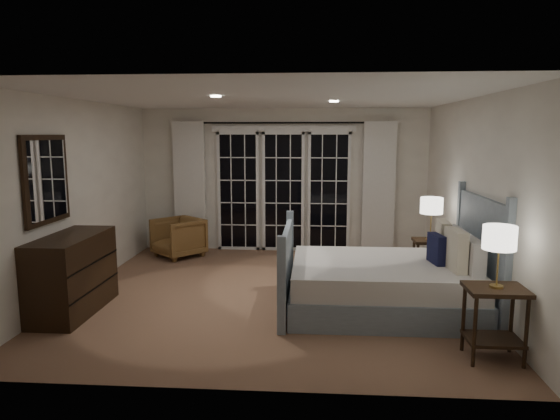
# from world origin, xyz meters

# --- Properties ---
(floor) EXTENTS (5.00, 5.00, 0.00)m
(floor) POSITION_xyz_m (0.00, 0.00, 0.00)
(floor) COLOR #896249
(floor) RESTS_ON ground
(ceiling) EXTENTS (5.00, 5.00, 0.00)m
(ceiling) POSITION_xyz_m (0.00, 0.00, 2.50)
(ceiling) COLOR white
(ceiling) RESTS_ON wall_back
(wall_left) EXTENTS (0.02, 5.00, 2.50)m
(wall_left) POSITION_xyz_m (-2.50, 0.00, 1.25)
(wall_left) COLOR white
(wall_left) RESTS_ON floor
(wall_right) EXTENTS (0.02, 5.00, 2.50)m
(wall_right) POSITION_xyz_m (2.50, 0.00, 1.25)
(wall_right) COLOR white
(wall_right) RESTS_ON floor
(wall_back) EXTENTS (5.00, 0.02, 2.50)m
(wall_back) POSITION_xyz_m (0.00, 2.50, 1.25)
(wall_back) COLOR white
(wall_back) RESTS_ON floor
(wall_front) EXTENTS (5.00, 0.02, 2.50)m
(wall_front) POSITION_xyz_m (0.00, -2.50, 1.25)
(wall_front) COLOR white
(wall_front) RESTS_ON floor
(french_doors) EXTENTS (2.50, 0.04, 2.20)m
(french_doors) POSITION_xyz_m (0.00, 2.46, 1.09)
(french_doors) COLOR black
(french_doors) RESTS_ON wall_back
(curtain_rod) EXTENTS (3.50, 0.03, 0.03)m
(curtain_rod) POSITION_xyz_m (0.00, 2.40, 2.25)
(curtain_rod) COLOR black
(curtain_rod) RESTS_ON wall_back
(curtain_left) EXTENTS (0.55, 0.10, 2.25)m
(curtain_left) POSITION_xyz_m (-1.65, 2.38, 1.15)
(curtain_left) COLOR white
(curtain_left) RESTS_ON curtain_rod
(curtain_right) EXTENTS (0.55, 0.10, 2.25)m
(curtain_right) POSITION_xyz_m (1.65, 2.38, 1.15)
(curtain_right) COLOR white
(curtain_right) RESTS_ON curtain_rod
(downlight_a) EXTENTS (0.12, 0.12, 0.01)m
(downlight_a) POSITION_xyz_m (0.80, 0.60, 2.49)
(downlight_a) COLOR white
(downlight_a) RESTS_ON ceiling
(downlight_b) EXTENTS (0.12, 0.12, 0.01)m
(downlight_b) POSITION_xyz_m (-0.60, -0.40, 2.49)
(downlight_b) COLOR white
(downlight_b) RESTS_ON ceiling
(bed) EXTENTS (2.30, 1.66, 1.35)m
(bed) POSITION_xyz_m (1.41, -0.48, 0.34)
(bed) COLOR gray
(bed) RESTS_ON floor
(nightstand_left) EXTENTS (0.53, 0.42, 0.69)m
(nightstand_left) POSITION_xyz_m (2.21, -1.77, 0.45)
(nightstand_left) COLOR black
(nightstand_left) RESTS_ON floor
(nightstand_right) EXTENTS (0.45, 0.36, 0.59)m
(nightstand_right) POSITION_xyz_m (2.18, 0.74, 0.39)
(nightstand_right) COLOR black
(nightstand_right) RESTS_ON floor
(lamp_left) EXTENTS (0.29, 0.29, 0.57)m
(lamp_left) POSITION_xyz_m (2.21, -1.77, 1.14)
(lamp_left) COLOR tan
(lamp_left) RESTS_ON nightstand_left
(lamp_right) EXTENTS (0.31, 0.31, 0.60)m
(lamp_right) POSITION_xyz_m (2.18, 0.74, 1.07)
(lamp_right) COLOR tan
(lamp_right) RESTS_ON nightstand_right
(armchair) EXTENTS (1.01, 1.01, 0.66)m
(armchair) POSITION_xyz_m (-1.74, 1.86, 0.33)
(armchair) COLOR brown
(armchair) RESTS_ON floor
(dresser) EXTENTS (0.54, 1.28, 0.91)m
(dresser) POSITION_xyz_m (-2.23, -0.84, 0.45)
(dresser) COLOR black
(dresser) RESTS_ON floor
(mirror) EXTENTS (0.05, 0.85, 1.00)m
(mirror) POSITION_xyz_m (-2.47, -0.84, 1.55)
(mirror) COLOR black
(mirror) RESTS_ON wall_left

